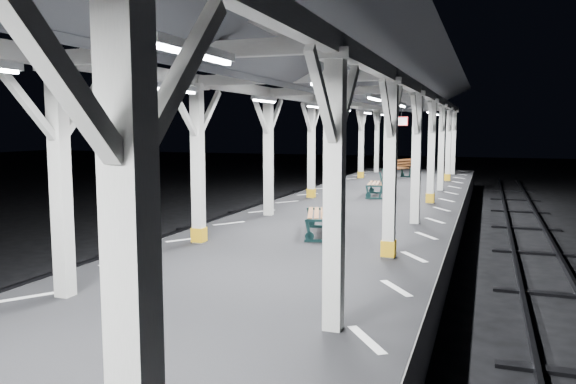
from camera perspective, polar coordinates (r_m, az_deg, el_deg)
The scene contains 9 objects.
ground at distance 9.76m, azimuth -4.04°, elevation -14.03°, with size 120.00×120.00×0.00m, color black.
platform at distance 9.59m, azimuth -4.07°, elevation -11.23°, with size 6.00×50.00×1.00m, color black.
hazard_stripes_left at distance 10.65m, azimuth -16.35°, elevation -6.87°, with size 1.00×48.00×0.01m, color silver.
hazard_stripes_right at distance 8.79m, azimuth 10.91°, elevation -9.57°, with size 1.00×48.00×0.01m, color silver.
track_left at distance 12.51m, azimuth -25.85°, elevation -9.64°, with size 2.20×60.00×0.16m.
canopy at distance 9.19m, azimuth -4.32°, elevation 13.60°, with size 5.40×49.00×4.65m.
bench_mid at distance 12.76m, azimuth 3.74°, elevation -2.04°, with size 1.14×1.92×0.98m.
bench_far at distance 20.10m, azimuth 9.22°, elevation 0.97°, with size 0.85×1.78×0.93m.
bench_extra at distance 27.28m, azimuth 11.24°, elevation 2.40°, with size 1.25×1.86×0.95m.
Camera 1 is at (3.68, -8.36, 3.43)m, focal length 35.00 mm.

